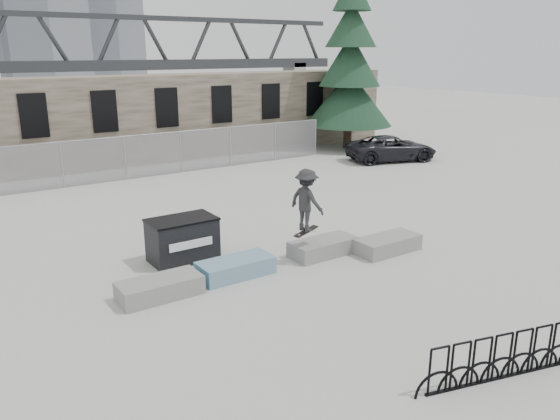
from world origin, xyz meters
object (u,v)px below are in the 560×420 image
at_px(planter_center_right, 323,247).
at_px(suv, 392,148).
at_px(planter_offset, 387,244).
at_px(dumpster, 183,239).
at_px(skateboarder, 307,200).
at_px(spruce_tree, 350,70).
at_px(planter_center_left, 236,267).
at_px(bike_rack, 512,355).
at_px(planter_far_left, 160,287).

distance_m(planter_center_right, suv, 14.95).
relative_size(planter_offset, suv, 0.41).
distance_m(dumpster, skateboarder, 3.67).
xyz_separation_m(planter_offset, spruce_tree, (10.82, 14.27, 4.38)).
relative_size(dumpster, spruce_tree, 0.16).
relative_size(planter_center_left, suv, 0.41).
xyz_separation_m(planter_center_left, bike_rack, (1.84, -6.86, 0.19)).
xyz_separation_m(planter_far_left, planter_center_right, (5.03, 0.00, 0.00)).
height_order(planter_far_left, dumpster, dumpster).
bearing_deg(planter_center_right, planter_far_left, -179.95).
distance_m(planter_far_left, suv, 19.20).
bearing_deg(bike_rack, dumpster, 106.05).
relative_size(planter_center_left, skateboarder, 1.07).
bearing_deg(planter_center_left, planter_center_right, -1.67).
bearing_deg(bike_rack, planter_far_left, 120.47).
relative_size(planter_far_left, skateboarder, 1.07).
xyz_separation_m(planter_far_left, spruce_tree, (17.58, 13.40, 4.38)).
bearing_deg(skateboarder, suv, -64.89).
bearing_deg(spruce_tree, skateboarder, -134.49).
distance_m(planter_center_left, skateboarder, 2.66).
xyz_separation_m(planter_far_left, dumpster, (1.48, 1.92, 0.37)).
bearing_deg(bike_rack, spruce_tree, 56.02).
xyz_separation_m(spruce_tree, skateboarder, (-13.27, -13.51, -2.85)).
xyz_separation_m(planter_center_right, bike_rack, (-1.04, -6.78, 0.19)).
bearing_deg(planter_far_left, planter_center_right, 0.05).
xyz_separation_m(planter_center_right, dumpster, (-3.54, 1.91, 0.37)).
distance_m(planter_offset, skateboarder, 2.99).
height_order(planter_center_left, suv, suv).
height_order(planter_center_right, spruce_tree, spruce_tree).
bearing_deg(suv, dumpster, 132.87).
distance_m(planter_center_right, dumpster, 4.05).
height_order(dumpster, spruce_tree, spruce_tree).
xyz_separation_m(dumpster, skateboarder, (2.82, -2.03, 1.17)).
bearing_deg(bike_rack, skateboarder, 87.23).
relative_size(planter_far_left, spruce_tree, 0.17).
bearing_deg(planter_center_right, planter_center_left, 178.33).
height_order(dumpster, bike_rack, dumpster).
xyz_separation_m(planter_center_left, planter_center_right, (2.88, -0.08, 0.00)).
height_order(planter_center_left, planter_center_right, same).
relative_size(bike_rack, spruce_tree, 0.34).
height_order(planter_center_right, bike_rack, bike_rack).
xyz_separation_m(bike_rack, spruce_tree, (13.60, 20.17, 4.20)).
height_order(planter_center_left, skateboarder, skateboarder).
xyz_separation_m(planter_center_right, planter_offset, (1.73, -0.87, 0.00)).
height_order(planter_far_left, planter_offset, same).
bearing_deg(dumpster, suv, 24.86).
bearing_deg(spruce_tree, planter_center_left, -139.22).
bearing_deg(dumpster, planter_offset, -27.81).
bearing_deg(planter_offset, dumpster, 152.12).
bearing_deg(planter_center_left, spruce_tree, 40.78).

